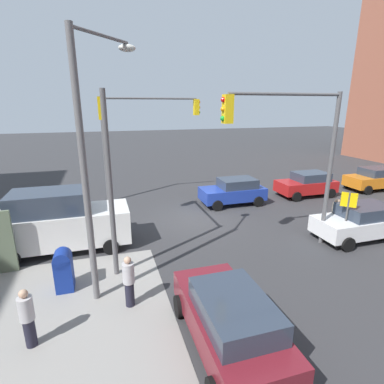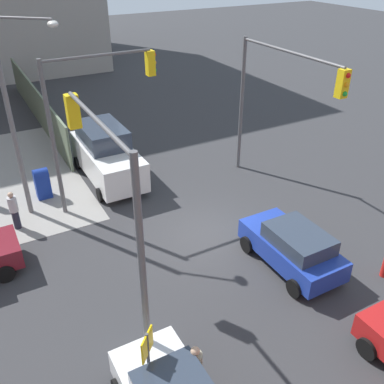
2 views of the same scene
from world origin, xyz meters
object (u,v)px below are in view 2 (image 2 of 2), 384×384
Objects in this scene: traffic_signal_nw_corner at (110,191)px; coupe_blue at (293,247)px; traffic_signal_se_corner at (276,91)px; van_white_delivery at (106,154)px; traffic_signal_ne_corner at (92,103)px; street_lamp_corner at (17,108)px; mailbox_blue at (42,182)px; pedestrian_crossing at (14,210)px; pedestrian_waiting at (195,371)px.

traffic_signal_nw_corner reaches higher than coupe_blue.
traffic_signal_se_corner is 8.45m from van_white_delivery.
coupe_blue is at bearing -149.33° from traffic_signal_ne_corner.
van_white_delivery is at bearing -24.58° from traffic_signal_ne_corner.
street_lamp_corner is at bearing 73.92° from traffic_signal_se_corner.
traffic_signal_nw_corner reaches higher than van_white_delivery.
street_lamp_corner reaches higher than traffic_signal_nw_corner.
mailbox_blue is at bearing 36.08° from coupe_blue.
traffic_signal_se_corner is at bearing -113.50° from mailbox_blue.
pedestrian_crossing is at bearing 79.03° from traffic_signal_se_corner.
mailbox_blue is 0.36× the size of coupe_blue.
pedestrian_waiting is at bearing 107.69° from pedestrian_crossing.
mailbox_blue is 11.37m from coupe_blue.
van_white_delivery is 12.53m from pedestrian_waiting.
traffic_signal_se_corner reaches higher than mailbox_blue.
traffic_signal_se_corner is 3.72× the size of pedestrian_waiting.
pedestrian_crossing is (-0.76, 0.98, -3.83)m from street_lamp_corner.
mailbox_blue is at bearing -124.29° from pedestrian_crossing.
traffic_signal_se_corner is at bearing -28.97° from coupe_blue.
traffic_signal_nw_corner is 1.00× the size of traffic_signal_ne_corner.
traffic_signal_ne_corner is 4.01m from van_white_delivery.
pedestrian_waiting reaches higher than coupe_blue.
traffic_signal_nw_corner is 4.55× the size of mailbox_blue.
traffic_signal_ne_corner is at bearing 30.67° from coupe_blue.
pedestrian_waiting is (-10.30, 1.06, -3.67)m from traffic_signal_ne_corner.
traffic_signal_ne_corner is 5.29m from pedestrian_crossing.
pedestrian_waiting is (-10.00, -2.70, 0.04)m from pedestrian_crossing.
traffic_signal_nw_corner is at bearing -172.26° from street_lamp_corner.
traffic_signal_ne_corner is at bearing -172.85° from pedestrian_crossing.
traffic_signal_nw_corner is 1.65× the size of coupe_blue.
pedestrian_waiting is (-12.36, 2.00, -0.37)m from van_white_delivery.
traffic_signal_nw_corner is at bearing -176.73° from mailbox_blue.
pedestrian_crossing is at bearing 94.57° from traffic_signal_ne_corner.
mailbox_blue is at bearing 3.27° from traffic_signal_nw_corner.
pedestrian_crossing is (-2.00, 1.50, 0.10)m from mailbox_blue.
pedestrian_crossing reaches higher than mailbox_blue.
street_lamp_corner is at bearing 80.66° from traffic_signal_ne_corner.
traffic_signal_ne_corner is at bearing -99.34° from street_lamp_corner.
street_lamp_corner reaches higher than traffic_signal_ne_corner.
mailbox_blue is (4.13, 9.50, -3.91)m from traffic_signal_se_corner.
pedestrian_crossing reaches higher than coupe_blue.
traffic_signal_se_corner and traffic_signal_ne_corner have the same top height.
traffic_signal_ne_corner is at bearing 71.44° from traffic_signal_se_corner.
pedestrian_crossing is at bearing 116.69° from van_white_delivery.
pedestrian_waiting is at bearing 174.14° from traffic_signal_ne_corner.
coupe_blue is 6.17m from pedestrian_waiting.
traffic_signal_ne_corner reaches higher than mailbox_blue.
van_white_delivery is at bearing -83.52° from mailbox_blue.
traffic_signal_ne_corner is 3.88× the size of pedestrian_crossing.
coupe_blue is 10.91m from pedestrian_crossing.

